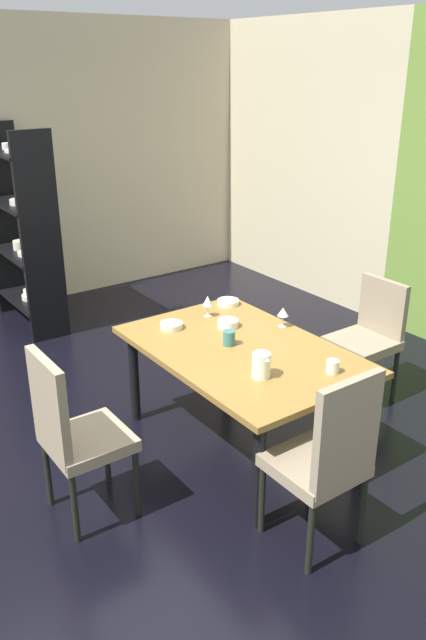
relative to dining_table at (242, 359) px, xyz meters
The scene contains 15 objects.
ground_plane 0.97m from the dining_table, 125.74° to the right, with size 6.29×6.36×0.02m, color black.
back_panel_interior 3.48m from the dining_table, 131.24° to the left, with size 2.66×0.10×2.88m, color beige.
dining_table is the anchor object (origin of this frame).
chair_right_near 1.07m from the dining_table, 13.72° to the right, with size 0.44×0.44×1.07m.
chair_head_near 1.21m from the dining_table, 88.21° to the right, with size 0.44×0.44×1.04m.
chair_head_far 1.20m from the dining_table, 87.88° to the left, with size 0.44×0.45×0.94m.
display_shelf 2.96m from the dining_table, behind, with size 0.99×0.37×1.91m.
wine_glass_rear 0.62m from the dining_table, 167.19° to the left, with size 0.07×0.07×0.16m.
wine_glass_left 0.50m from the dining_table, 104.02° to the left, with size 0.08×0.08×0.14m.
serving_bowl_front 0.38m from the dining_table, 157.81° to the left, with size 0.15×0.15×0.05m, color white.
serving_bowl_north 0.78m from the dining_table, 149.73° to the left, with size 0.17×0.17×0.04m, color white.
serving_bowl_near_shelf 0.58m from the dining_table, 159.33° to the right, with size 0.16×0.16×0.04m, color beige.
cup_east 0.16m from the dining_table, 154.18° to the right, with size 0.08×0.08×0.10m, color #346C6A.
cup_near_window 0.64m from the dining_table, 20.81° to the left, with size 0.08×0.08×0.08m, color silver.
pitcher_west 0.44m from the dining_table, 22.50° to the right, with size 0.12×0.11×0.16m.
Camera 1 is at (3.28, -1.70, 2.45)m, focal length 35.00 mm.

